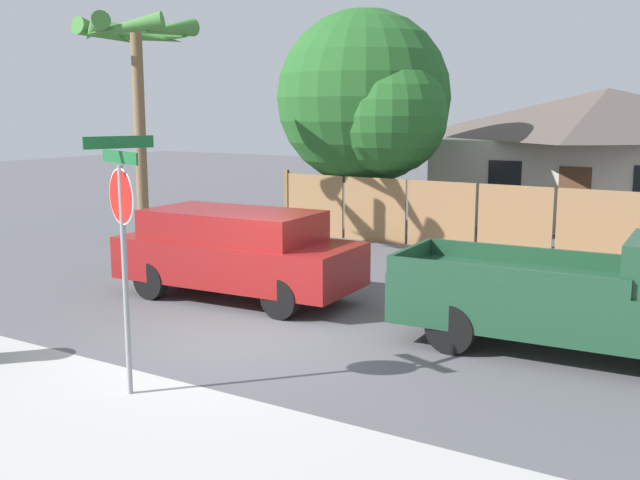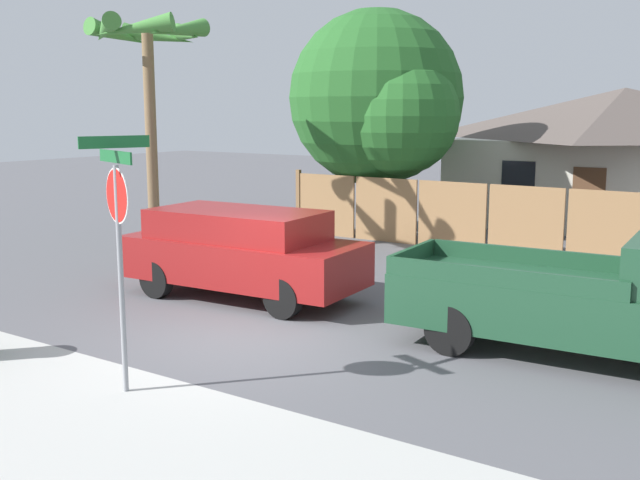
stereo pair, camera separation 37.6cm
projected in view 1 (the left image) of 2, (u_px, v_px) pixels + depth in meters
The scene contains 9 objects.
ground_plane at pixel (245, 338), 11.91m from camera, with size 80.00×80.00×0.00m, color #56565B.
sidewalk_strip at pixel (60, 415), 8.91m from camera, with size 36.00×3.20×0.01m.
wooden_fence at pixel (515, 221), 18.53m from camera, with size 13.83×0.12×1.85m.
house at pixel (604, 153), 24.22m from camera, with size 9.82×8.04×4.28m.
oak_tree at pixel (369, 102), 21.60m from camera, with size 5.34×5.09×6.48m.
palm_tree at pixel (137, 51), 18.00m from camera, with size 2.84×3.05×5.78m.
red_suv at pixel (237, 251), 14.29m from camera, with size 4.81×2.21×1.71m.
orange_pickup at pixel (599, 299), 10.84m from camera, with size 5.51×2.21×1.83m.
stop_sign at pixel (123, 221), 9.21m from camera, with size 0.95×0.85×3.28m.
Camera 1 is at (7.10, -9.09, 3.59)m, focal length 42.00 mm.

